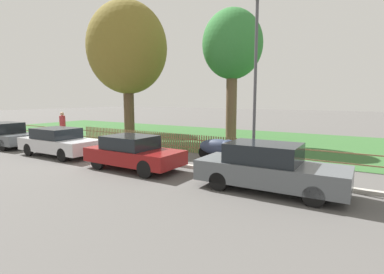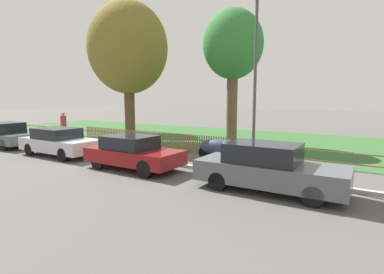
{
  "view_description": "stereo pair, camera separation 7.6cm",
  "coord_description": "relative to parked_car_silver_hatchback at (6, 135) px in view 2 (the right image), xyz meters",
  "views": [
    {
      "loc": [
        10.7,
        -9.69,
        2.77
      ],
      "look_at": [
        4.01,
        1.04,
        1.1
      ],
      "focal_mm": 28.0,
      "sensor_mm": 36.0,
      "label": 1
    },
    {
      "loc": [
        10.77,
        -9.65,
        2.77
      ],
      "look_at": [
        4.01,
        1.04,
        1.1
      ],
      "focal_mm": 28.0,
      "sensor_mm": 36.0,
      "label": 2
    }
  ],
  "objects": [
    {
      "name": "tree_nearest_kerb",
      "position": [
        0.36,
        9.46,
        4.73
      ],
      "size": [
        3.3,
        3.3,
        7.38
      ],
      "color": "brown",
      "rests_on": "ground"
    },
    {
      "name": "covered_motorcycle",
      "position": [
        11.9,
        3.18,
        -0.1
      ],
      "size": [
        1.96,
        0.9,
        0.94
      ],
      "rotation": [
        0.0,
        0.0,
        0.06
      ],
      "color": "black",
      "rests_on": "ground"
    },
    {
      "name": "parked_car_silver_hatchback",
      "position": [
        0.0,
        0.0,
        0.0
      ],
      "size": [
        3.94,
        1.83,
        1.37
      ],
      "rotation": [
        0.0,
        0.0,
        0.03
      ],
      "color": "#51565B",
      "rests_on": "ground"
    },
    {
      "name": "parked_car_black_saloon",
      "position": [
        4.93,
        0.02,
        -0.01
      ],
      "size": [
        4.16,
        1.74,
        1.33
      ],
      "rotation": [
        0.0,
        0.0,
        0.01
      ],
      "color": "#BCBCC1",
      "rests_on": "ground"
    },
    {
      "name": "tree_behind_motorcycle",
      "position": [
        4.13,
        5.65,
        5.13
      ],
      "size": [
        4.98,
        4.98,
        8.74
      ],
      "color": "brown",
      "rests_on": "ground"
    },
    {
      "name": "tree_mid_park",
      "position": [
        10.21,
        8.06,
        5.07
      ],
      "size": [
        3.55,
        3.55,
        7.93
      ],
      "color": "brown",
      "rests_on": "ground"
    },
    {
      "name": "ground_plane",
      "position": [
        7.09,
        1.11,
        -0.69
      ],
      "size": [
        120.0,
        120.0,
        0.0
      ],
      "primitive_type": "plane",
      "color": "#565451"
    },
    {
      "name": "kerb_stone",
      "position": [
        7.09,
        1.21,
        -0.63
      ],
      "size": [
        40.27,
        0.2,
        0.12
      ],
      "primitive_type": "cube",
      "color": "#B2ADA3",
      "rests_on": "ground"
    },
    {
      "name": "grass_strip",
      "position": [
        7.09,
        9.86,
        -0.68
      ],
      "size": [
        40.27,
        11.55,
        0.01
      ],
      "primitive_type": "cube",
      "color": "#33602D",
      "rests_on": "ground"
    },
    {
      "name": "park_fence",
      "position": [
        7.09,
        4.1,
        -0.23
      ],
      "size": [
        40.27,
        0.05,
        0.92
      ],
      "color": "olive",
      "rests_on": "ground"
    },
    {
      "name": "pedestrian_near_fence",
      "position": [
        0.23,
        3.51,
        0.35
      ],
      "size": [
        0.52,
        0.52,
        1.83
      ],
      "rotation": [
        0.0,
        0.0,
        2.34
      ],
      "color": "#2D3351",
      "rests_on": "ground"
    },
    {
      "name": "parked_car_navy_estate",
      "position": [
        9.83,
        -0.13,
        -0.02
      ],
      "size": [
        3.87,
        1.69,
        1.31
      ],
      "rotation": [
        0.0,
        0.0,
        -0.0
      ],
      "color": "maroon",
      "rests_on": "ground"
    },
    {
      "name": "street_lamp",
      "position": [
        13.98,
        1.69,
        3.21
      ],
      "size": [
        0.2,
        0.79,
        6.29
      ],
      "color": "#47474C",
      "rests_on": "ground"
    },
    {
      "name": "parked_car_red_compact",
      "position": [
        15.12,
        -0.02,
        0.02
      ],
      "size": [
        4.37,
        1.73,
        1.43
      ],
      "rotation": [
        0.0,
        0.0,
        0.02
      ],
      "color": "#51565B",
      "rests_on": "ground"
    }
  ]
}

